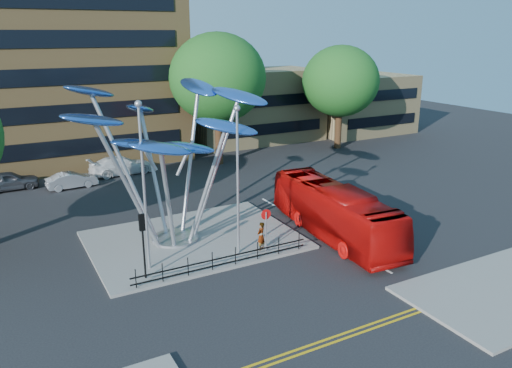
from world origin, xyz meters
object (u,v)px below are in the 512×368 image
street_lamp_right (238,168)px  traffic_light_island (143,233)px  no_entry_sign_island (266,223)px  parked_car_left (8,181)px  leaf_sculpture (167,128)px  red_bus (334,211)px  tree_far (341,81)px  tree_right (218,78)px  parked_car_right (121,165)px  pedestrian (261,236)px  parked_car_mid (72,180)px  street_lamp_left (143,173)px

street_lamp_right → traffic_light_island: street_lamp_right is taller
no_entry_sign_island → parked_car_left: 23.34m
leaf_sculpture → red_bus: leaf_sculpture is taller
tree_far → traffic_light_island: 33.61m
tree_far → red_bus: bearing=-128.1°
tree_right → parked_car_right: size_ratio=2.20×
pedestrian → parked_car_mid: 19.41m
red_bus → parked_car_left: 26.08m
no_entry_sign_island → parked_car_right: bearing=98.8°
parked_car_right → street_lamp_left: bearing=166.3°
tree_right → parked_car_left: tree_right is taller
traffic_light_island → pedestrian: size_ratio=2.07×
street_lamp_left → parked_car_mid: bearing=93.8°
red_bus → parked_car_right: 21.68m
traffic_light_island → street_lamp_right: bearing=5.2°
street_lamp_right → parked_car_mid: size_ratio=2.12×
street_lamp_left → no_entry_sign_island: size_ratio=3.59×
parked_car_right → red_bus: bearing=-162.1°
tree_right → pedestrian: (-6.21, -19.29, -7.06)m
parked_car_left → no_entry_sign_island: bearing=-150.4°
traffic_light_island → parked_car_right: (3.88, 20.30, -1.82)m
traffic_light_island → red_bus: bearing=0.8°
tree_right → street_lamp_left: size_ratio=1.38×
street_lamp_left → leaf_sculpture: bearing=52.6°
traffic_light_island → parked_car_right: bearing=79.2°
street_lamp_right → parked_car_mid: 19.21m
street_lamp_right → street_lamp_left: bearing=174.3°
tree_far → street_lamp_right: (-21.50, -19.00, -2.01)m
street_lamp_left → no_entry_sign_island: (6.50, -0.98, -3.54)m
tree_far → traffic_light_island: tree_far is taller
leaf_sculpture → street_lamp_left: size_ratio=1.45×
traffic_light_island → street_lamp_left: bearing=63.4°
street_lamp_left → parked_car_left: 20.28m
leaf_sculpture → street_lamp_right: bearing=-55.1°
leaf_sculpture → pedestrian: (3.86, -3.97, -5.89)m
red_bus → pedestrian: red_bus is taller
traffic_light_island → no_entry_sign_island: 7.05m
leaf_sculpture → no_entry_sign_island: leaf_sculpture is taller
no_entry_sign_island → red_bus: (4.86, 0.14, -0.23)m
tree_right → street_lamp_right: bearing=-111.5°
tree_right → red_bus: size_ratio=1.06×
parked_car_mid → red_bus: bearing=-149.4°
street_lamp_left → tree_right: bearing=56.0°
tree_far → pedestrian: bearing=-136.3°
parked_car_left → traffic_light_island: bearing=-167.4°
leaf_sculpture → red_bus: 11.13m
street_lamp_right → traffic_light_island: size_ratio=2.42×
traffic_light_island → parked_car_left: 20.67m
street_lamp_right → parked_car_mid: street_lamp_right is taller
parked_car_mid → tree_far: bearing=-91.3°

